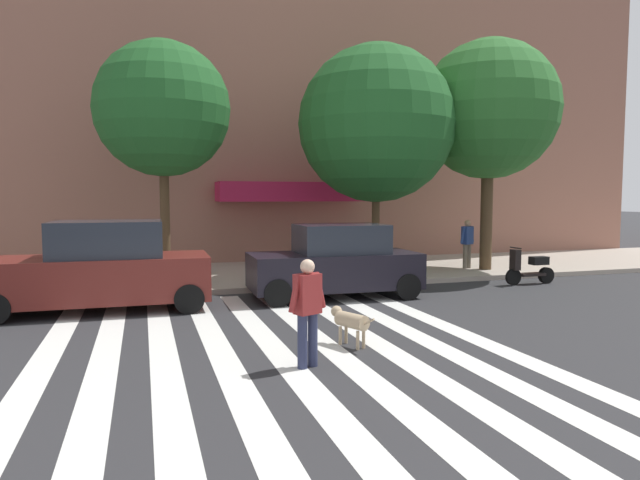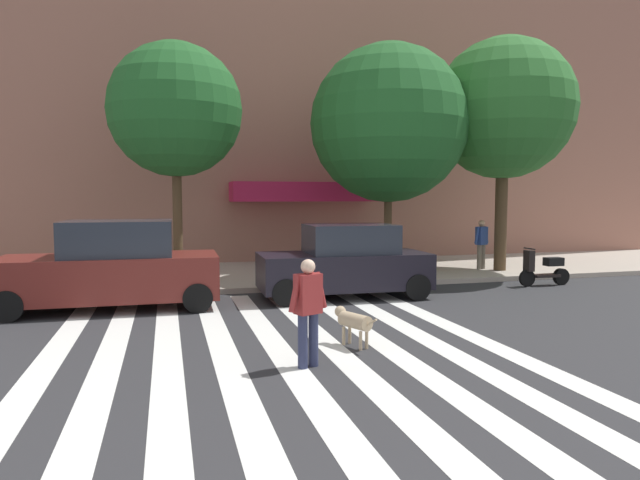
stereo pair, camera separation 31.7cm
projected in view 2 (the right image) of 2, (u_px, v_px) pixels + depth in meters
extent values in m
plane|color=#2B2B2D|center=(218.00, 386.00, 7.56)|extent=(160.00, 160.00, 0.00)
cube|color=#A79A8B|center=(189.00, 277.00, 17.28)|extent=(80.00, 6.00, 0.15)
cube|color=silver|center=(18.00, 403.00, 6.91)|extent=(0.45, 13.64, 0.01)
cube|color=silver|center=(96.00, 396.00, 7.15)|extent=(0.45, 13.64, 0.01)
cube|color=silver|center=(168.00, 390.00, 7.39)|extent=(0.45, 13.64, 0.01)
cube|color=silver|center=(236.00, 384.00, 7.63)|extent=(0.45, 13.64, 0.01)
cube|color=silver|center=(300.00, 378.00, 7.87)|extent=(0.45, 13.64, 0.01)
cube|color=silver|center=(360.00, 373.00, 8.11)|extent=(0.45, 13.64, 0.01)
cube|color=silver|center=(416.00, 368.00, 8.35)|extent=(0.45, 13.64, 0.01)
cube|color=silver|center=(470.00, 363.00, 8.59)|extent=(0.45, 13.64, 0.01)
cube|color=silver|center=(520.00, 358.00, 8.83)|extent=(0.45, 13.64, 0.01)
cube|color=#AD1A43|center=(303.00, 192.00, 20.52)|extent=(5.33, 1.60, 0.70)
cube|color=maroon|center=(111.00, 277.00, 12.67)|extent=(4.82, 2.03, 0.98)
cube|color=#232833|center=(118.00, 238.00, 12.65)|extent=(2.40, 1.75, 0.80)
cylinder|color=black|center=(7.00, 306.00, 11.37)|extent=(0.66, 0.23, 0.66)
cylinder|color=black|center=(29.00, 292.00, 13.09)|extent=(0.66, 0.23, 0.66)
cylinder|color=black|center=(198.00, 298.00, 12.31)|extent=(0.66, 0.23, 0.66)
cylinder|color=black|center=(195.00, 286.00, 14.03)|extent=(0.66, 0.23, 0.66)
cube|color=black|center=(343.00, 270.00, 14.16)|extent=(4.32, 1.95, 0.89)
cube|color=#232833|center=(350.00, 239.00, 14.14)|extent=(2.24, 1.68, 0.73)
cylinder|color=black|center=(286.00, 293.00, 12.97)|extent=(0.67, 0.24, 0.66)
cylinder|color=black|center=(274.00, 282.00, 14.60)|extent=(0.67, 0.24, 0.66)
cylinder|color=black|center=(417.00, 287.00, 13.77)|extent=(0.67, 0.24, 0.66)
cylinder|color=black|center=(392.00, 278.00, 15.40)|extent=(0.67, 0.24, 0.66)
cylinder|color=black|center=(527.00, 278.00, 15.92)|extent=(0.48, 0.10, 0.48)
cylinder|color=black|center=(561.00, 277.00, 16.23)|extent=(0.48, 0.14, 0.48)
cube|color=black|center=(546.00, 276.00, 16.08)|extent=(0.80, 0.32, 0.08)
cube|color=black|center=(554.00, 262.00, 16.12)|extent=(0.52, 0.30, 0.24)
cube|color=black|center=(529.00, 261.00, 15.90)|extent=(0.20, 0.28, 0.60)
cylinder|color=black|center=(529.00, 249.00, 15.87)|extent=(0.04, 0.50, 0.04)
cylinder|color=#4C3823|center=(178.00, 214.00, 16.01)|extent=(0.27, 0.27, 3.84)
sphere|color=#1E5623|center=(175.00, 110.00, 15.78)|extent=(3.79, 3.79, 3.79)
cylinder|color=#4C3823|center=(388.00, 221.00, 17.49)|extent=(0.25, 0.25, 3.34)
sphere|color=#1E5623|center=(389.00, 124.00, 17.26)|extent=(4.89, 4.89, 4.89)
cylinder|color=#4C3823|center=(501.00, 209.00, 18.20)|extent=(0.39, 0.39, 4.02)
sphere|color=#286628|center=(504.00, 109.00, 17.95)|extent=(4.53, 4.53, 4.53)
cylinder|color=#282D4C|center=(303.00, 341.00, 8.29)|extent=(0.20, 0.20, 0.82)
cylinder|color=#282D4C|center=(313.00, 339.00, 8.42)|extent=(0.20, 0.20, 0.82)
cube|color=maroon|center=(308.00, 294.00, 8.30)|extent=(0.44, 0.37, 0.60)
cylinder|color=maroon|center=(295.00, 293.00, 8.15)|extent=(0.24, 0.17, 0.57)
cylinder|color=maroon|center=(321.00, 290.00, 8.45)|extent=(0.24, 0.17, 0.57)
sphere|color=beige|center=(308.00, 266.00, 8.27)|extent=(0.29, 0.29, 0.22)
cylinder|color=tan|center=(355.00, 321.00, 9.48)|extent=(0.48, 0.67, 0.26)
sphere|color=tan|center=(340.00, 312.00, 9.78)|extent=(0.26, 0.26, 0.20)
cylinder|color=tan|center=(372.00, 322.00, 9.16)|extent=(0.12, 0.23, 0.16)
cylinder|color=tan|center=(344.00, 336.00, 9.63)|extent=(0.07, 0.07, 0.32)
cylinder|color=tan|center=(350.00, 335.00, 9.72)|extent=(0.07, 0.07, 0.32)
cylinder|color=tan|center=(361.00, 341.00, 9.29)|extent=(0.07, 0.07, 0.32)
cylinder|color=tan|center=(367.00, 340.00, 9.38)|extent=(0.07, 0.07, 0.32)
cylinder|color=#6B6051|center=(483.00, 257.00, 18.67)|extent=(0.19, 0.19, 0.82)
cylinder|color=#6B6051|center=(479.00, 257.00, 18.55)|extent=(0.19, 0.19, 0.82)
cube|color=navy|center=(482.00, 236.00, 18.56)|extent=(0.44, 0.36, 0.60)
cylinder|color=navy|center=(486.00, 235.00, 18.70)|extent=(0.24, 0.16, 0.57)
cylinder|color=navy|center=(477.00, 235.00, 18.41)|extent=(0.24, 0.16, 0.57)
sphere|color=tan|center=(482.00, 223.00, 18.53)|extent=(0.28, 0.28, 0.22)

